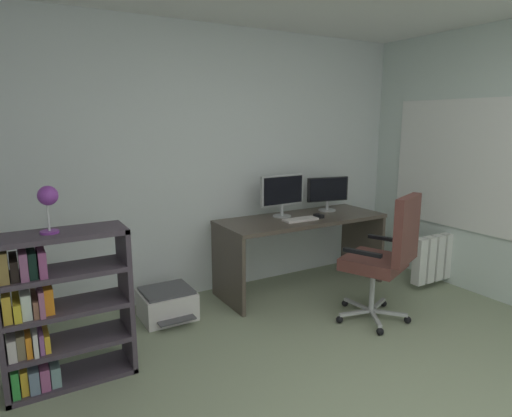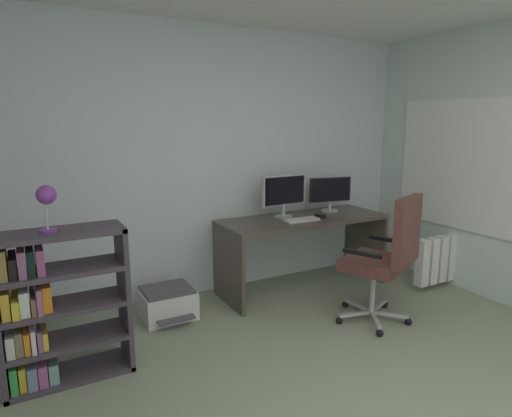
{
  "view_description": "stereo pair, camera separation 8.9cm",
  "coord_description": "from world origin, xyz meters",
  "px_view_note": "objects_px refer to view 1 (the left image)",
  "views": [
    {
      "loc": [
        -1.67,
        -1.11,
        1.67
      ],
      "look_at": [
        0.14,
        1.99,
        0.95
      ],
      "focal_mm": 30.66,
      "sensor_mm": 36.0,
      "label": 1
    },
    {
      "loc": [
        -1.6,
        -1.15,
        1.67
      ],
      "look_at": [
        0.14,
        1.99,
        0.95
      ],
      "focal_mm": 30.66,
      "sensor_mm": 36.0,
      "label": 2
    }
  ],
  "objects_px": {
    "desk": "(301,235)",
    "office_chair": "(386,253)",
    "keyboard": "(300,219)",
    "desk_lamp": "(48,200)",
    "bookshelf": "(52,312)",
    "monitor_secondary": "(328,191)",
    "radiator": "(441,257)",
    "monitor_main": "(282,192)",
    "printer": "(167,304)",
    "computer_mouse": "(319,216)"
  },
  "relations": [
    {
      "from": "printer",
      "to": "bookshelf",
      "type": "bearing_deg",
      "value": -149.11
    },
    {
      "from": "desk_lamp",
      "to": "radiator",
      "type": "relative_size",
      "value": 0.38
    },
    {
      "from": "desk",
      "to": "radiator",
      "type": "bearing_deg",
      "value": -26.22
    },
    {
      "from": "printer",
      "to": "radiator",
      "type": "bearing_deg",
      "value": -13.7
    },
    {
      "from": "desk",
      "to": "office_chair",
      "type": "relative_size",
      "value": 1.53
    },
    {
      "from": "monitor_secondary",
      "to": "computer_mouse",
      "type": "relative_size",
      "value": 4.57
    },
    {
      "from": "bookshelf",
      "to": "keyboard",
      "type": "bearing_deg",
      "value": 10.92
    },
    {
      "from": "desk_lamp",
      "to": "printer",
      "type": "xyz_separation_m",
      "value": [
        0.89,
        0.56,
        -1.08
      ]
    },
    {
      "from": "monitor_main",
      "to": "desk_lamp",
      "type": "relative_size",
      "value": 1.68
    },
    {
      "from": "printer",
      "to": "office_chair",
      "type": "bearing_deg",
      "value": -32.56
    },
    {
      "from": "desk",
      "to": "desk_lamp",
      "type": "xyz_separation_m",
      "value": [
        -2.29,
        -0.54,
        0.65
      ]
    },
    {
      "from": "desk_lamp",
      "to": "computer_mouse",
      "type": "bearing_deg",
      "value": 10.37
    },
    {
      "from": "monitor_secondary",
      "to": "desk_lamp",
      "type": "height_order",
      "value": "desk_lamp"
    },
    {
      "from": "monitor_secondary",
      "to": "office_chair",
      "type": "height_order",
      "value": "office_chair"
    },
    {
      "from": "computer_mouse",
      "to": "radiator",
      "type": "distance_m",
      "value": 1.38
    },
    {
      "from": "computer_mouse",
      "to": "office_chair",
      "type": "distance_m",
      "value": 0.89
    },
    {
      "from": "monitor_secondary",
      "to": "office_chair",
      "type": "relative_size",
      "value": 0.42
    },
    {
      "from": "office_chair",
      "to": "desk_lamp",
      "type": "xyz_separation_m",
      "value": [
        -2.43,
        0.43,
        0.6
      ]
    },
    {
      "from": "monitor_main",
      "to": "desk_lamp",
      "type": "distance_m",
      "value": 2.25
    },
    {
      "from": "monitor_main",
      "to": "printer",
      "type": "xyz_separation_m",
      "value": [
        -1.24,
        -0.11,
        -0.85
      ]
    },
    {
      "from": "computer_mouse",
      "to": "printer",
      "type": "relative_size",
      "value": 0.21
    },
    {
      "from": "bookshelf",
      "to": "desk",
      "type": "bearing_deg",
      "value": 13.08
    },
    {
      "from": "keyboard",
      "to": "desk_lamp",
      "type": "height_order",
      "value": "desk_lamp"
    },
    {
      "from": "monitor_main",
      "to": "office_chair",
      "type": "distance_m",
      "value": 1.19
    },
    {
      "from": "desk",
      "to": "printer",
      "type": "height_order",
      "value": "desk"
    },
    {
      "from": "monitor_main",
      "to": "monitor_secondary",
      "type": "bearing_deg",
      "value": 0.01
    },
    {
      "from": "desk",
      "to": "keyboard",
      "type": "distance_m",
      "value": 0.24
    },
    {
      "from": "monitor_main",
      "to": "monitor_secondary",
      "type": "distance_m",
      "value": 0.57
    },
    {
      "from": "office_chair",
      "to": "radiator",
      "type": "height_order",
      "value": "office_chair"
    },
    {
      "from": "desk",
      "to": "desk_lamp",
      "type": "height_order",
      "value": "desk_lamp"
    },
    {
      "from": "computer_mouse",
      "to": "bookshelf",
      "type": "bearing_deg",
      "value": -169.67
    },
    {
      "from": "monitor_secondary",
      "to": "desk",
      "type": "bearing_deg",
      "value": -163.86
    },
    {
      "from": "monitor_main",
      "to": "bookshelf",
      "type": "relative_size",
      "value": 0.49
    },
    {
      "from": "computer_mouse",
      "to": "bookshelf",
      "type": "height_order",
      "value": "bookshelf"
    },
    {
      "from": "bookshelf",
      "to": "computer_mouse",
      "type": "bearing_deg",
      "value": 10.19
    },
    {
      "from": "office_chair",
      "to": "desk_lamp",
      "type": "distance_m",
      "value": 2.54
    },
    {
      "from": "monitor_secondary",
      "to": "radiator",
      "type": "height_order",
      "value": "monitor_secondary"
    },
    {
      "from": "desk",
      "to": "keyboard",
      "type": "xyz_separation_m",
      "value": [
        -0.1,
        -0.11,
        0.19
      ]
    },
    {
      "from": "monitor_main",
      "to": "desk_lamp",
      "type": "bearing_deg",
      "value": -162.76
    },
    {
      "from": "keyboard",
      "to": "office_chair",
      "type": "bearing_deg",
      "value": -72.4
    },
    {
      "from": "keyboard",
      "to": "desk_lamp",
      "type": "relative_size",
      "value": 1.17
    },
    {
      "from": "monitor_main",
      "to": "office_chair",
      "type": "height_order",
      "value": "monitor_main"
    },
    {
      "from": "office_chair",
      "to": "desk_lamp",
      "type": "height_order",
      "value": "desk_lamp"
    },
    {
      "from": "office_chair",
      "to": "bookshelf",
      "type": "distance_m",
      "value": 2.51
    },
    {
      "from": "printer",
      "to": "keyboard",
      "type": "bearing_deg",
      "value": -5.51
    },
    {
      "from": "radiator",
      "to": "desk_lamp",
      "type": "bearing_deg",
      "value": 178.34
    },
    {
      "from": "keyboard",
      "to": "printer",
      "type": "height_order",
      "value": "keyboard"
    },
    {
      "from": "monitor_main",
      "to": "computer_mouse",
      "type": "bearing_deg",
      "value": -37.46
    },
    {
      "from": "office_chair",
      "to": "printer",
      "type": "bearing_deg",
      "value": 147.44
    },
    {
      "from": "monitor_main",
      "to": "office_chair",
      "type": "relative_size",
      "value": 0.45
    }
  ]
}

